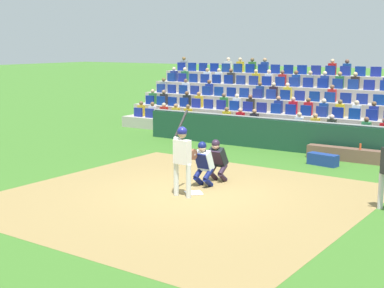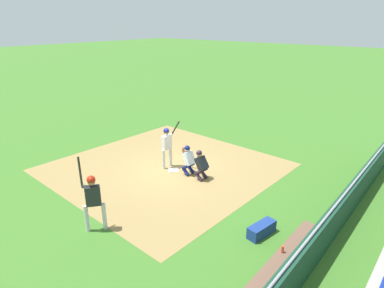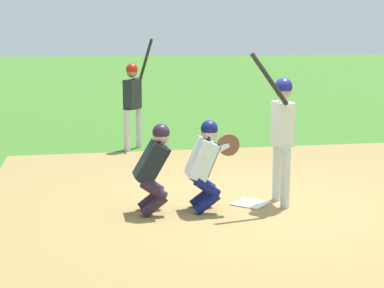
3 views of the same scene
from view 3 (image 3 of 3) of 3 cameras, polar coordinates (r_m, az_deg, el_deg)
ground_plane at (r=8.60m, az=5.72°, el=-5.85°), size 160.00×160.00×0.00m
infield_dirt_patch at (r=8.77m, az=8.83°, el=-5.59°), size 9.03×9.06×0.01m
home_plate_marker at (r=8.60m, az=5.72°, el=-5.75°), size 0.62×0.62×0.02m
batter_at_plate at (r=8.43m, az=8.75°, el=1.72°), size 0.58×0.71×2.20m
catcher_crouching at (r=8.08m, az=1.38°, el=-1.59°), size 0.48×0.72×1.29m
home_plate_umpire at (r=7.99m, az=-3.70°, el=-1.98°), size 0.47×0.51×1.26m
on_deck_batter at (r=12.69m, az=-5.76°, el=4.69°), size 0.60×0.73×2.38m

